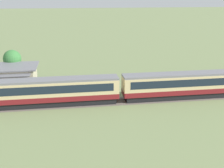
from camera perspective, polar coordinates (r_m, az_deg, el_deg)
name	(u,v)px	position (r m, az deg, el deg)	size (l,w,h in m)	color
passenger_train	(122,87)	(43.33, 2.05, -0.65)	(89.66, 2.89, 4.11)	maroon
railway_track	(126,101)	(44.24, 2.92, -3.39)	(132.12, 3.60, 0.04)	#665B51
yard_tree_0	(12,59)	(54.95, -19.60, 4.82)	(3.26, 3.26, 6.27)	brown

